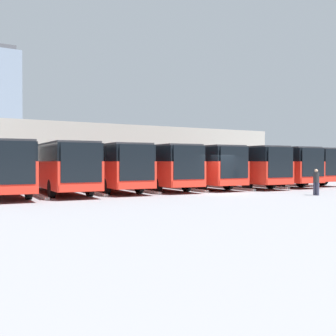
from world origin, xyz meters
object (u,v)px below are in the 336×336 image
at_px(bus_1, 260,165).
at_px(bus_5, 104,165).
at_px(bus_0, 283,165).
at_px(bus_4, 149,165).
at_px(pedestrian, 316,181).
at_px(bus_7, 0,166).
at_px(bus_2, 230,165).
at_px(bus_6, 57,166).
at_px(bus_3, 189,165).

bearing_deg(bus_1, bus_5, 1.19).
bearing_deg(bus_1, bus_0, -163.25).
relative_size(bus_4, pedestrian, 7.73).
xyz_separation_m(bus_4, bus_7, (10.64, 0.44, 0.00)).
bearing_deg(bus_7, bus_2, -176.69).
height_order(bus_2, bus_6, same).
height_order(bus_3, pedestrian, bus_3).
bearing_deg(bus_6, pedestrian, 146.16).
relative_size(bus_2, bus_5, 1.00).
relative_size(bus_0, bus_7, 1.00).
bearing_deg(pedestrian, bus_1, -38.24).
xyz_separation_m(bus_2, pedestrian, (1.30, 9.70, -0.92)).
height_order(bus_0, bus_5, same).
distance_m(bus_6, pedestrian, 16.49).
bearing_deg(bus_4, bus_3, -177.44).
relative_size(bus_0, bus_6, 1.00).
bearing_deg(bus_5, bus_7, 9.48).
distance_m(bus_2, bus_3, 3.62).
xyz_separation_m(bus_0, pedestrian, (8.39, 10.62, -0.92)).
xyz_separation_m(bus_4, bus_6, (7.09, 0.31, 0.00)).
distance_m(bus_0, bus_3, 10.64).
height_order(bus_4, bus_6, same).
height_order(bus_0, bus_3, same).
bearing_deg(bus_0, bus_6, 5.64).
distance_m(bus_0, bus_1, 3.63).
height_order(bus_1, bus_7, same).
xyz_separation_m(bus_3, bus_6, (10.64, 0.18, 0.00)).
xyz_separation_m(bus_2, bus_7, (17.73, -0.41, 0.00)).
height_order(bus_3, bus_4, same).
xyz_separation_m(bus_1, bus_5, (14.18, -0.86, 0.00)).
distance_m(bus_1, bus_3, 7.11).
distance_m(bus_0, bus_7, 24.82).
relative_size(bus_3, bus_4, 1.00).
bearing_deg(bus_3, bus_6, 5.60).
distance_m(bus_7, pedestrian, 19.32).
relative_size(bus_0, bus_5, 1.00).
bearing_deg(pedestrian, bus_7, 46.31).
bearing_deg(bus_6, bus_2, -177.56).
relative_size(bus_1, pedestrian, 7.73).
xyz_separation_m(bus_1, bus_3, (7.09, -0.57, 0.00)).
bearing_deg(bus_3, bus_1, -179.92).
bearing_deg(bus_1, pedestrian, 68.49).
xyz_separation_m(bus_0, bus_5, (17.73, -0.10, 0.00)).
relative_size(bus_1, bus_3, 1.00).
height_order(bus_1, bus_4, same).
bearing_deg(bus_7, bus_0, -174.19).
height_order(bus_0, bus_1, same).
bearing_deg(bus_0, bus_1, 16.75).
relative_size(bus_7, pedestrian, 7.73).
distance_m(bus_0, bus_4, 14.18).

